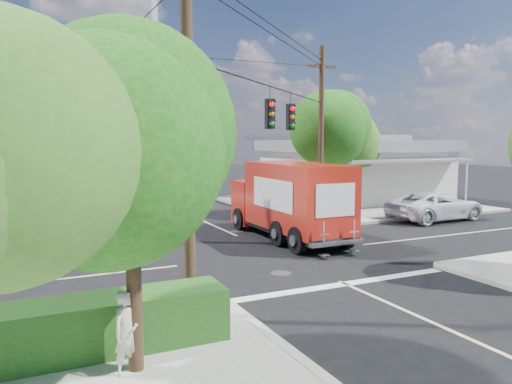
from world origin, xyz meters
TOP-DOWN VIEW (x-y plane):
  - ground at (0.00, 0.00)m, footprint 120.00×120.00m
  - sidewalk_ne at (10.88, 10.88)m, footprint 14.12×14.12m
  - road_markings at (0.00, -1.47)m, footprint 32.00×32.00m
  - building_ne at (12.50, 11.97)m, footprint 11.80×10.20m
  - radio_tower at (0.50, 20.00)m, footprint 0.80×0.80m
  - tree_sw_front at (-6.99, -7.54)m, footprint 3.88×3.78m
  - tree_ne_front at (7.21, 6.76)m, footprint 4.21×4.14m
  - tree_ne_back at (9.81, 8.96)m, footprint 3.77×3.66m
  - palm_nw_front at (-7.50, 7.50)m, footprint 3.01×3.08m
  - palm_nw_back at (-9.50, 9.00)m, footprint 3.01×3.08m
  - utility_poles at (-1.58, 1.60)m, footprint 12.00×10.68m
  - picket_fence at (-7.80, -5.60)m, footprint 5.94×0.06m
  - hedge_sw at (-8.00, -6.40)m, footprint 6.20×1.20m
  - vending_boxes at (6.50, 6.20)m, footprint 1.90×0.50m
  - delivery_truck at (1.81, 2.40)m, footprint 2.54×7.80m
  - parked_car at (11.47, 3.46)m, footprint 5.76×2.92m
  - pedestrian at (-7.17, -7.60)m, footprint 0.67×0.60m

SIDE VIEW (x-z plane):
  - ground at x=0.00m, z-range 0.00..0.00m
  - road_markings at x=0.00m, z-range 0.00..0.01m
  - sidewalk_ne at x=10.88m, z-range 0.00..0.14m
  - picket_fence at x=-7.80m, z-range 0.18..1.18m
  - hedge_sw at x=-8.00m, z-range 0.14..1.24m
  - vending_boxes at x=6.50m, z-range 0.14..1.24m
  - parked_car at x=11.47m, z-range 0.00..1.56m
  - pedestrian at x=-7.17m, z-range 0.14..1.68m
  - delivery_truck at x=1.81m, z-range 0.03..3.39m
  - building_ne at x=12.50m, z-range 0.07..4.57m
  - tree_ne_back at x=9.81m, z-range 1.27..7.10m
  - tree_sw_front at x=-6.99m, z-range 1.32..7.35m
  - palm_nw_back at x=-9.50m, z-range 2.08..7.27m
  - utility_poles at x=-1.58m, z-range 0.17..9.17m
  - tree_ne_front at x=7.21m, z-range 1.44..8.09m
  - palm_nw_front at x=-7.50m, z-range 2.25..7.84m
  - radio_tower at x=0.50m, z-range -2.86..14.14m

